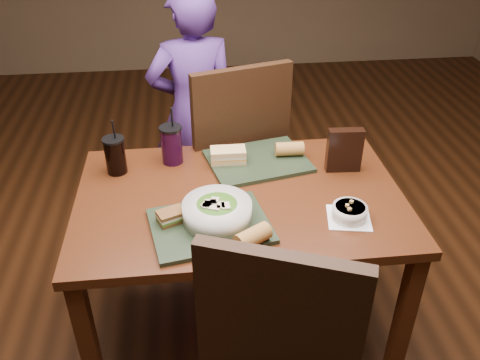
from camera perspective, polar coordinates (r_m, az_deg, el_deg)
name	(u,v)px	position (r m, az deg, el deg)	size (l,w,h in m)	color
ground	(240,324)	(2.53, 0.00, -15.82)	(6.00, 6.00, 0.00)	#381C0B
dining_table	(240,213)	(2.08, 0.00, -3.72)	(1.30, 0.85, 0.75)	#46200E
chair_far	(239,152)	(2.59, -0.08, 3.11)	(0.59, 0.60, 1.11)	black
diner	(194,111)	(2.87, -5.19, 7.69)	(0.50, 0.33, 1.38)	#502D7C
tray_near	(210,226)	(1.85, -3.37, -5.16)	(0.42, 0.32, 0.02)	black
tray_far	(258,161)	(2.23, 2.01, 2.15)	(0.42, 0.32, 0.02)	black
salad_bowl	(217,211)	(1.84, -2.59, -3.45)	(0.25, 0.25, 0.08)	silver
soup_bowl	(350,212)	(1.93, 12.20, -3.53)	(0.18, 0.18, 0.06)	white
sandwich_near	(171,216)	(1.86, -7.74, -4.07)	(0.11, 0.10, 0.05)	#593819
sandwich_far	(228,155)	(2.20, -1.34, 2.81)	(0.15, 0.09, 0.06)	tan
baguette_near	(253,237)	(1.74, 1.44, -6.38)	(0.06, 0.06, 0.13)	#AD7533
baguette_far	(289,149)	(2.26, 5.57, 3.50)	(0.06, 0.06, 0.12)	#AD7533
cup_cola	(115,155)	(2.20, -13.83, 2.72)	(0.09, 0.09, 0.25)	black
cup_berry	(172,144)	(2.22, -7.69, 3.99)	(0.10, 0.10, 0.26)	black
chip_bag	(344,150)	(2.18, 11.64, 3.29)	(0.15, 0.05, 0.19)	black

